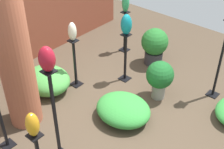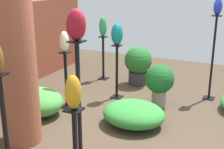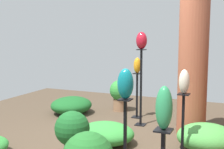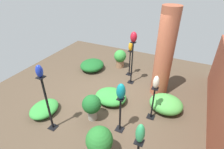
{
  "view_description": "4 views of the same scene",
  "coord_description": "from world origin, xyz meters",
  "px_view_note": "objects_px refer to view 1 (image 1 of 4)",
  "views": [
    {
      "loc": [
        -3.12,
        -2.43,
        3.63
      ],
      "look_at": [
        -0.13,
        0.18,
        0.86
      ],
      "focal_mm": 50.0,
      "sensor_mm": 36.0,
      "label": 1
    },
    {
      "loc": [
        -4.06,
        -1.54,
        2.18
      ],
      "look_at": [
        -0.04,
        0.37,
        0.75
      ],
      "focal_mm": 50.0,
      "sensor_mm": 36.0,
      "label": 2
    },
    {
      "loc": [
        4.49,
        2.11,
        1.83
      ],
      "look_at": [
        0.01,
        0.14,
        1.17
      ],
      "focal_mm": 50.0,
      "sensor_mm": 36.0,
      "label": 3
    },
    {
      "loc": [
        3.7,
        1.85,
        3.46
      ],
      "look_at": [
        -0.13,
        0.0,
        0.9
      ],
      "focal_mm": 28.0,
      "sensor_mm": 36.0,
      "label": 4
    }
  ],
  "objects_px": {
    "potted_plant_front_left": "(160,77)",
    "pedestal_cobalt": "(220,63)",
    "art_vase_amber": "(32,125)",
    "potted_plant_near_pillar": "(155,45)",
    "art_vase_jade": "(126,3)",
    "pedestal_teal": "(125,60)",
    "art_vase_ivory": "(72,32)",
    "brick_pillar": "(13,50)",
    "art_vase_teal": "(126,24)",
    "art_vase_ruby": "(47,59)",
    "pedestal_jade": "(125,34)",
    "pedestal_ivory": "(75,65)",
    "pedestal_ruby": "(55,120)",
    "pedestal_bronze": "(1,120)"
  },
  "relations": [
    {
      "from": "pedestal_jade",
      "to": "art_vase_ruby",
      "type": "bearing_deg",
      "value": -157.85
    },
    {
      "from": "pedestal_jade",
      "to": "art_vase_amber",
      "type": "bearing_deg",
      "value": -157.14
    },
    {
      "from": "pedestal_teal",
      "to": "pedestal_ivory",
      "type": "relative_size",
      "value": 1.02
    },
    {
      "from": "pedestal_ruby",
      "to": "potted_plant_front_left",
      "type": "height_order",
      "value": "pedestal_ruby"
    },
    {
      "from": "pedestal_bronze",
      "to": "pedestal_teal",
      "type": "height_order",
      "value": "pedestal_bronze"
    },
    {
      "from": "pedestal_ruby",
      "to": "art_vase_amber",
      "type": "bearing_deg",
      "value": -153.06
    },
    {
      "from": "brick_pillar",
      "to": "potted_plant_front_left",
      "type": "distance_m",
      "value": 2.52
    },
    {
      "from": "pedestal_bronze",
      "to": "pedestal_ruby",
      "type": "bearing_deg",
      "value": -61.66
    },
    {
      "from": "art_vase_ivory",
      "to": "potted_plant_near_pillar",
      "type": "bearing_deg",
      "value": -22.86
    },
    {
      "from": "art_vase_ruby",
      "to": "potted_plant_near_pillar",
      "type": "xyz_separation_m",
      "value": [
        2.99,
        0.42,
        -1.23
      ]
    },
    {
      "from": "pedestal_cobalt",
      "to": "art_vase_jade",
      "type": "distance_m",
      "value": 2.33
    },
    {
      "from": "pedestal_ivory",
      "to": "pedestal_ruby",
      "type": "bearing_deg",
      "value": -141.42
    },
    {
      "from": "pedestal_ruby",
      "to": "art_vase_amber",
      "type": "xyz_separation_m",
      "value": [
        -0.5,
        -0.25,
        0.44
      ]
    },
    {
      "from": "pedestal_ruby",
      "to": "potted_plant_near_pillar",
      "type": "xyz_separation_m",
      "value": [
        2.99,
        0.42,
        -0.25
      ]
    },
    {
      "from": "potted_plant_front_left",
      "to": "pedestal_cobalt",
      "type": "bearing_deg",
      "value": -45.7
    },
    {
      "from": "pedestal_cobalt",
      "to": "pedestal_teal",
      "type": "distance_m",
      "value": 1.72
    },
    {
      "from": "art_vase_jade",
      "to": "art_vase_amber",
      "type": "relative_size",
      "value": 1.22
    },
    {
      "from": "art_vase_ruby",
      "to": "potted_plant_front_left",
      "type": "relative_size",
      "value": 0.45
    },
    {
      "from": "pedestal_jade",
      "to": "art_vase_teal",
      "type": "relative_size",
      "value": 2.4
    },
    {
      "from": "pedestal_bronze",
      "to": "art_vase_ivory",
      "type": "xyz_separation_m",
      "value": [
        1.78,
        0.35,
        0.62
      ]
    },
    {
      "from": "pedestal_ivory",
      "to": "art_vase_amber",
      "type": "relative_size",
      "value": 2.9
    },
    {
      "from": "art_vase_ruby",
      "to": "potted_plant_near_pillar",
      "type": "relative_size",
      "value": 0.42
    },
    {
      "from": "brick_pillar",
      "to": "pedestal_teal",
      "type": "height_order",
      "value": "brick_pillar"
    },
    {
      "from": "art_vase_jade",
      "to": "art_vase_teal",
      "type": "relative_size",
      "value": 1.05
    },
    {
      "from": "pedestal_bronze",
      "to": "pedestal_ivory",
      "type": "height_order",
      "value": "pedestal_bronze"
    },
    {
      "from": "pedestal_cobalt",
      "to": "potted_plant_near_pillar",
      "type": "bearing_deg",
      "value": 83.35
    },
    {
      "from": "pedestal_jade",
      "to": "art_vase_amber",
      "type": "xyz_separation_m",
      "value": [
        -3.51,
        -1.48,
        0.72
      ]
    },
    {
      "from": "art_vase_ruby",
      "to": "art_vase_jade",
      "type": "xyz_separation_m",
      "value": [
        3.01,
        1.23,
        -0.54
      ]
    },
    {
      "from": "pedestal_jade",
      "to": "pedestal_ivory",
      "type": "xyz_separation_m",
      "value": [
        -1.63,
        -0.13,
        0.02
      ]
    },
    {
      "from": "brick_pillar",
      "to": "art_vase_teal",
      "type": "distance_m",
      "value": 2.06
    },
    {
      "from": "pedestal_teal",
      "to": "art_vase_ivory",
      "type": "relative_size",
      "value": 2.87
    },
    {
      "from": "art_vase_ruby",
      "to": "potted_plant_near_pillar",
      "type": "height_order",
      "value": "art_vase_ruby"
    },
    {
      "from": "art_vase_ivory",
      "to": "brick_pillar",
      "type": "bearing_deg",
      "value": -176.1
    },
    {
      "from": "pedestal_cobalt",
      "to": "art_vase_ivory",
      "type": "height_order",
      "value": "pedestal_cobalt"
    },
    {
      "from": "pedestal_ivory",
      "to": "art_vase_amber",
      "type": "bearing_deg",
      "value": -144.22
    },
    {
      "from": "brick_pillar",
      "to": "pedestal_ivory",
      "type": "distance_m",
      "value": 1.53
    },
    {
      "from": "art_vase_amber",
      "to": "potted_plant_near_pillar",
      "type": "height_order",
      "value": "art_vase_amber"
    },
    {
      "from": "art_vase_amber",
      "to": "brick_pillar",
      "type": "bearing_deg",
      "value": 62.89
    },
    {
      "from": "art_vase_ivory",
      "to": "potted_plant_near_pillar",
      "type": "xyz_separation_m",
      "value": [
        1.62,
        -0.68,
        -0.7
      ]
    },
    {
      "from": "pedestal_bronze",
      "to": "potted_plant_front_left",
      "type": "relative_size",
      "value": 1.57
    },
    {
      "from": "brick_pillar",
      "to": "pedestal_ruby",
      "type": "relative_size",
      "value": 1.79
    },
    {
      "from": "brick_pillar",
      "to": "art_vase_ruby",
      "type": "xyz_separation_m",
      "value": [
        -0.15,
        -1.01,
        0.33
      ]
    },
    {
      "from": "pedestal_ruby",
      "to": "art_vase_ruby",
      "type": "distance_m",
      "value": 0.98
    },
    {
      "from": "pedestal_cobalt",
      "to": "art_vase_ivory",
      "type": "relative_size",
      "value": 4.4
    },
    {
      "from": "brick_pillar",
      "to": "potted_plant_near_pillar",
      "type": "xyz_separation_m",
      "value": [
        2.84,
        -0.6,
        -0.9
      ]
    },
    {
      "from": "art_vase_teal",
      "to": "pedestal_cobalt",
      "type": "bearing_deg",
      "value": -66.36
    },
    {
      "from": "pedestal_jade",
      "to": "art_vase_amber",
      "type": "distance_m",
      "value": 3.87
    },
    {
      "from": "art_vase_ivory",
      "to": "pedestal_ruby",
      "type": "bearing_deg",
      "value": -141.42
    },
    {
      "from": "brick_pillar",
      "to": "art_vase_ruby",
      "type": "bearing_deg",
      "value": -98.44
    },
    {
      "from": "brick_pillar",
      "to": "potted_plant_near_pillar",
      "type": "distance_m",
      "value": 3.04
    }
  ]
}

